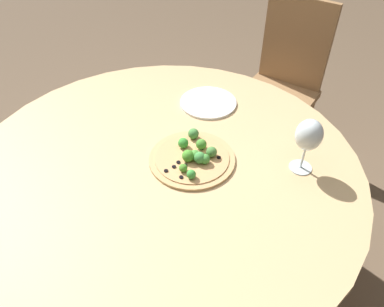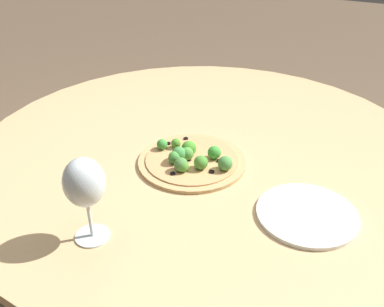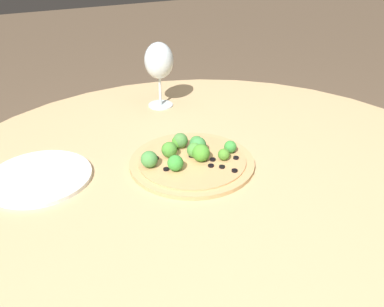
{
  "view_description": "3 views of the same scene",
  "coord_description": "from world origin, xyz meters",
  "views": [
    {
      "loc": [
        0.05,
        -0.95,
        1.61
      ],
      "look_at": [
        0.1,
        0.01,
        0.75
      ],
      "focal_mm": 35.0,
      "sensor_mm": 36.0,
      "label": 1
    },
    {
      "loc": [
        1.01,
        0.46,
        1.37
      ],
      "look_at": [
        0.1,
        0.01,
        0.75
      ],
      "focal_mm": 40.0,
      "sensor_mm": 36.0,
      "label": 2
    },
    {
      "loc": [
        -0.7,
        0.38,
        1.26
      ],
      "look_at": [
        0.1,
        0.01,
        0.75
      ],
      "focal_mm": 40.0,
      "sensor_mm": 36.0,
      "label": 3
    }
  ],
  "objects": [
    {
      "name": "dining_table",
      "position": [
        0.0,
        0.0,
        0.67
      ],
      "size": [
        1.38,
        1.38,
        0.72
      ],
      "color": "tan",
      "rests_on": "ground_plane"
    },
    {
      "name": "ground_plane",
      "position": [
        0.0,
        0.0,
        0.0
      ],
      "size": [
        12.0,
        12.0,
        0.0
      ],
      "primitive_type": "plane",
      "color": "brown"
    },
    {
      "name": "plate_near",
      "position": [
        0.19,
        0.35,
        0.73
      ],
      "size": [
        0.24,
        0.24,
        0.01
      ],
      "color": "white",
      "rests_on": "dining_table"
    },
    {
      "name": "wine_glass",
      "position": [
        0.47,
        -0.05,
        0.87
      ],
      "size": [
        0.09,
        0.09,
        0.2
      ],
      "color": "silver",
      "rests_on": "dining_table"
    },
    {
      "name": "pizza",
      "position": [
        0.11,
        0.01,
        0.74
      ],
      "size": [
        0.3,
        0.3,
        0.06
      ],
      "color": "tan",
      "rests_on": "dining_table"
    }
  ]
}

